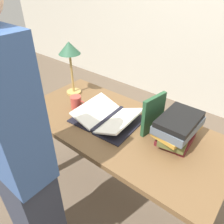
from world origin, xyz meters
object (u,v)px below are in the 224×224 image
Objects in this scene: person_reader at (20,165)px; coffee_mug at (76,102)px; reading_lamp at (70,53)px; book_standing_upright at (153,114)px; open_book at (108,117)px; book_stack_tall at (178,128)px.

coffee_mug is at bearing -68.05° from person_reader.
book_standing_upright is at bearing -2.11° from reading_lamp.
book_standing_upright is at bearing 13.92° from open_book.
reading_lamp is at bearing -59.88° from person_reader.
open_book is 4.11× the size of coffee_mug.
book_stack_tall is at bearing -1.69° from reading_lamp.
book_standing_upright is 2.29× the size of coffee_mug.
person_reader reaches higher than open_book.
open_book is at bearing -14.20° from reading_lamp.
book_stack_tall reaches higher than open_book.
open_book is 0.58m from reading_lamp.
coffee_mug is 0.66m from person_reader.
person_reader is (-0.03, -0.64, 0.04)m from open_book.
open_book is 1.05× the size of reading_lamp.
reading_lamp is (-0.47, 0.12, 0.32)m from open_book.
book_standing_upright is 0.59× the size of reading_lamp.
book_standing_upright is at bearing -179.80° from book_stack_tall.
coffee_mug is (-0.28, -0.03, 0.03)m from open_book.
coffee_mug reaches higher than open_book.
coffee_mug is (0.19, -0.15, -0.30)m from reading_lamp.
coffee_mug is at bearing -158.68° from book_standing_upright.
book_standing_upright is at bearing 11.94° from coffee_mug.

